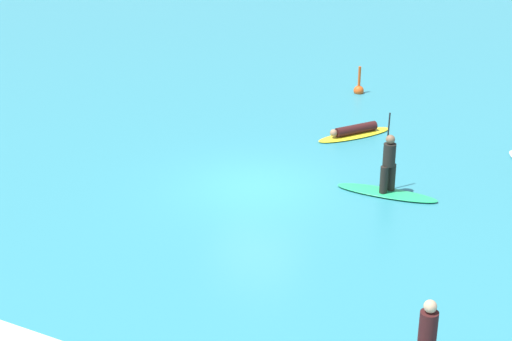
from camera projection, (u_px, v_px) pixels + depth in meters
The scene contains 4 objects.
ground_plane at pixel (256, 186), 22.64m from camera, with size 120.00×120.00×0.00m, color teal.
surfer_on_yellow_board at pixel (354, 132), 26.46m from camera, with size 2.22×2.78×0.39m.
surfer_on_green_board at pixel (388, 179), 21.96m from camera, with size 2.94×0.88×2.30m.
marker_buoy at pixel (359, 89), 30.92m from camera, with size 0.41×0.41×1.18m.
Camera 1 is at (9.37, -18.43, 9.23)m, focal length 55.00 mm.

